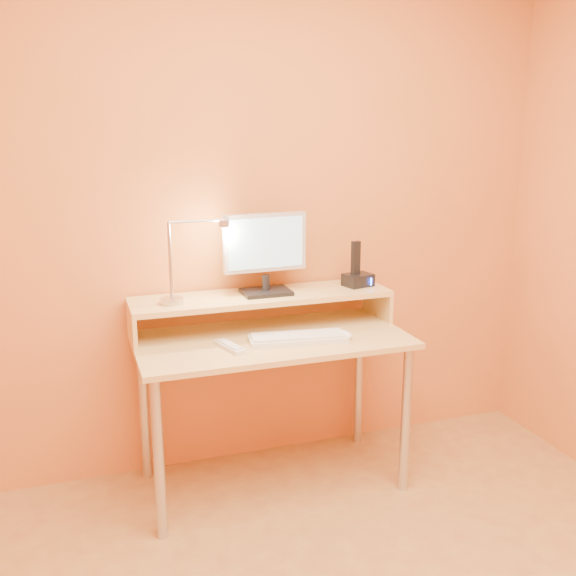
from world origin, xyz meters
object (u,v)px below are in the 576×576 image
object	(u,v)px
monitor_panel	(265,242)
mouse	(343,334)
remote_control	(230,347)
keyboard	(298,339)
lamp_base	(172,301)
phone_dock	(358,280)

from	to	relation	value
monitor_panel	mouse	world-z (taller)	monitor_panel
remote_control	monitor_panel	bearing A→B (deg)	30.54
monitor_panel	keyboard	xyz separation A→B (m)	(0.07, -0.25, -0.39)
keyboard	mouse	xyz separation A→B (m)	(0.20, -0.02, 0.01)
monitor_panel	mouse	distance (m)	0.54
keyboard	remote_control	bearing A→B (deg)	-172.32
lamp_base	phone_dock	world-z (taller)	phone_dock
phone_dock	remote_control	size ratio (longest dim) A/B	0.70
keyboard	remote_control	xyz separation A→B (m)	(-0.31, 0.00, -0.00)
keyboard	phone_dock	bearing A→B (deg)	39.54
phone_dock	remote_control	bearing A→B (deg)	-174.50
monitor_panel	remote_control	distance (m)	0.52
keyboard	remote_control	size ratio (longest dim) A/B	2.29
monitor_panel	remote_control	bearing A→B (deg)	-135.66
lamp_base	mouse	bearing A→B (deg)	-18.20
lamp_base	phone_dock	size ratio (longest dim) A/B	0.77
keyboard	remote_control	world-z (taller)	keyboard
monitor_panel	phone_dock	bearing A→B (deg)	-3.85
monitor_panel	lamp_base	xyz separation A→B (m)	(-0.44, -0.04, -0.23)
lamp_base	phone_dock	xyz separation A→B (m)	(0.90, 0.03, 0.02)
monitor_panel	keyboard	world-z (taller)	monitor_panel
monitor_panel	phone_dock	xyz separation A→B (m)	(0.46, -0.01, -0.21)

